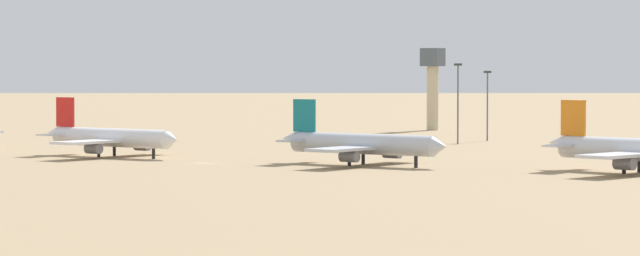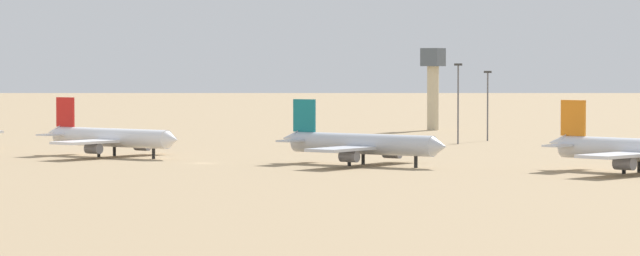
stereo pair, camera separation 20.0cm
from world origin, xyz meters
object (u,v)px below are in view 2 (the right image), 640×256
parked_jet_teal_3 (361,144)px  light_pole_west (488,101)px  parked_jet_orange_4 (637,150)px  control_tower (433,81)px  parked_jet_red_2 (110,138)px  light_pole_mid (458,98)px

parked_jet_teal_3 → light_pole_west: size_ratio=2.13×
parked_jet_teal_3 → parked_jet_orange_4: (48.85, 5.55, 0.09)m
parked_jet_orange_4 → control_tower: (-107.47, 135.03, 9.62)m
parked_jet_orange_4 → control_tower: 172.84m
parked_jet_red_2 → light_pole_mid: (35.19, 79.25, 6.57)m
light_pole_mid → control_tower: bearing=121.7°
light_pole_west → parked_jet_red_2: bearing=-109.8°
parked_jet_red_2 → light_pole_west: (34.53, 95.98, 5.69)m
parked_jet_teal_3 → parked_jet_orange_4: size_ratio=0.99×
parked_jet_orange_4 → light_pole_west: light_pole_west is taller
parked_jet_orange_4 → control_tower: bearing=141.6°
parked_jet_teal_3 → light_pole_mid: (-18.89, 76.14, 6.51)m
parked_jet_teal_3 → light_pole_mid: 78.72m
parked_jet_red_2 → light_pole_mid: size_ratio=1.90×
control_tower → parked_jet_red_2: bearing=-88.2°
light_pole_mid → parked_jet_red_2: bearing=-113.9°
parked_jet_red_2 → parked_jet_teal_3: (54.07, 3.11, 0.06)m
control_tower → light_pole_west: 61.80m
parked_jet_teal_3 → control_tower: bearing=116.7°
light_pole_west → light_pole_mid: bearing=-87.8°
parked_jet_orange_4 → light_pole_mid: (-67.74, 70.59, 6.42)m
control_tower → light_pole_west: control_tower is taller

